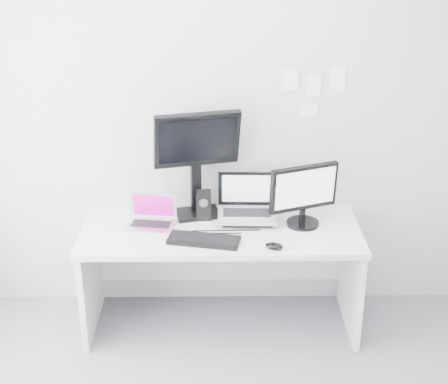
{
  "coord_description": "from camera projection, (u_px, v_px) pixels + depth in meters",
  "views": [
    {
      "loc": [
        -0.02,
        -2.61,
        2.68
      ],
      "look_at": [
        0.02,
        1.23,
        1.0
      ],
      "focal_mm": 53.81,
      "sensor_mm": 36.0,
      "label": 1
    }
  ],
  "objects": [
    {
      "name": "mouse",
      "position": [
        274.0,
        246.0,
        4.07
      ],
      "size": [
        0.13,
        0.1,
        0.04
      ],
      "primitive_type": "ellipsoid",
      "rotation": [
        0.0,
        0.0,
        -0.34
      ],
      "color": "black",
      "rests_on": "desk"
    },
    {
      "name": "macbook",
      "position": [
        150.0,
        212.0,
        4.29
      ],
      "size": [
        0.33,
        0.27,
        0.23
      ],
      "primitive_type": "cube",
      "rotation": [
        0.0,
        0.0,
        -0.14
      ],
      "color": "silver",
      "rests_on": "desk"
    },
    {
      "name": "samsung_monitor",
      "position": [
        304.0,
        195.0,
        4.29
      ],
      "size": [
        0.51,
        0.37,
        0.42
      ],
      "primitive_type": "cube",
      "rotation": [
        0.0,
        0.0,
        0.37
      ],
      "color": "black",
      "rests_on": "desk"
    },
    {
      "name": "back_wall",
      "position": [
        220.0,
        120.0,
        4.39
      ],
      "size": [
        3.6,
        0.0,
        3.6
      ],
      "primitive_type": "plane",
      "rotation": [
        1.57,
        0.0,
        0.0
      ],
      "color": "#BCBEC0",
      "rests_on": "ground"
    },
    {
      "name": "wall_note_3",
      "position": [
        309.0,
        110.0,
        4.36
      ],
      "size": [
        0.11,
        0.0,
        0.08
      ],
      "primitive_type": "cube",
      "color": "white",
      "rests_on": "back_wall"
    },
    {
      "name": "wall_note_0",
      "position": [
        291.0,
        80.0,
        4.28
      ],
      "size": [
        0.1,
        0.0,
        0.14
      ],
      "primitive_type": "cube",
      "color": "white",
      "rests_on": "back_wall"
    },
    {
      "name": "speaker",
      "position": [
        204.0,
        205.0,
        4.42
      ],
      "size": [
        0.12,
        0.12,
        0.19
      ],
      "primitive_type": "cube",
      "rotation": [
        0.0,
        0.0,
        0.27
      ],
      "color": "black",
      "rests_on": "desk"
    },
    {
      "name": "rear_monitor",
      "position": [
        197.0,
        163.0,
        4.36
      ],
      "size": [
        0.59,
        0.33,
        0.75
      ],
      "primitive_type": "cube",
      "rotation": [
        0.0,
        0.0,
        0.24
      ],
      "color": "black",
      "rests_on": "desk"
    },
    {
      "name": "wall_note_1",
      "position": [
        314.0,
        86.0,
        4.3
      ],
      "size": [
        0.09,
        0.0,
        0.13
      ],
      "primitive_type": "cube",
      "color": "white",
      "rests_on": "back_wall"
    },
    {
      "name": "wall_note_2",
      "position": [
        338.0,
        78.0,
        4.28
      ],
      "size": [
        0.1,
        0.0,
        0.14
      ],
      "primitive_type": "cube",
      "color": "white",
      "rests_on": "back_wall"
    },
    {
      "name": "desk",
      "position": [
        221.0,
        278.0,
        4.46
      ],
      "size": [
        1.8,
        0.7,
        0.73
      ],
      "primitive_type": "cube",
      "color": "silver",
      "rests_on": "ground"
    },
    {
      "name": "keyboard",
      "position": [
        204.0,
        240.0,
        4.15
      ],
      "size": [
        0.47,
        0.24,
        0.03
      ],
      "primitive_type": "cube",
      "rotation": [
        0.0,
        0.0,
        -0.2
      ],
      "color": "black",
      "rests_on": "desk"
    },
    {
      "name": "dell_laptop",
      "position": [
        247.0,
        199.0,
        4.36
      ],
      "size": [
        0.39,
        0.3,
        0.32
      ],
      "primitive_type": "cube",
      "rotation": [
        0.0,
        0.0,
        -0.02
      ],
      "color": "#A2A4A8",
      "rests_on": "desk"
    }
  ]
}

